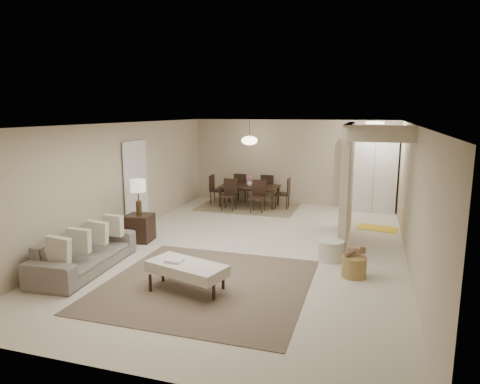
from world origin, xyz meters
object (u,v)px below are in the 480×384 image
(side_table, at_px, (140,228))
(round_pouf, at_px, (331,251))
(ottoman_bench, at_px, (187,269))
(dining_table, at_px, (249,196))
(pantry_cabinet, at_px, (374,174))
(sofa, at_px, (85,252))
(wicker_basket, at_px, (354,267))

(side_table, xyz_separation_m, round_pouf, (4.03, -0.03, -0.10))
(ottoman_bench, distance_m, dining_table, 6.09)
(side_table, height_order, dining_table, dining_table)
(pantry_cabinet, relative_size, sofa, 0.95)
(pantry_cabinet, xyz_separation_m, wicker_basket, (-0.27, -5.14, -0.88))
(round_pouf, xyz_separation_m, wicker_basket, (0.45, -0.71, -0.01))
(pantry_cabinet, relative_size, ottoman_bench, 1.54)
(pantry_cabinet, xyz_separation_m, sofa, (-4.80, -6.19, -0.73))
(wicker_basket, relative_size, dining_table, 0.24)
(sofa, height_order, side_table, sofa)
(ottoman_bench, height_order, wicker_basket, ottoman_bench)
(side_table, height_order, round_pouf, side_table)
(sofa, xyz_separation_m, round_pouf, (4.08, 1.76, -0.13))
(ottoman_bench, height_order, round_pouf, ottoman_bench)
(wicker_basket, bearing_deg, round_pouf, 122.33)
(pantry_cabinet, relative_size, dining_table, 1.22)
(ottoman_bench, relative_size, wicker_basket, 3.31)
(pantry_cabinet, bearing_deg, dining_table, -172.54)
(sofa, distance_m, wicker_basket, 4.65)
(sofa, relative_size, dining_table, 1.28)
(round_pouf, height_order, wicker_basket, round_pouf)
(pantry_cabinet, bearing_deg, sofa, -127.78)
(side_table, xyz_separation_m, wicker_basket, (4.48, -0.74, -0.11))
(ottoman_bench, height_order, side_table, side_table)
(pantry_cabinet, relative_size, wicker_basket, 5.11)
(round_pouf, bearing_deg, dining_table, 124.33)
(pantry_cabinet, height_order, round_pouf, pantry_cabinet)
(wicker_basket, xyz_separation_m, dining_table, (-3.17, 4.69, 0.13))
(pantry_cabinet, bearing_deg, side_table, -137.16)
(ottoman_bench, bearing_deg, round_pouf, 62.06)
(ottoman_bench, height_order, dining_table, dining_table)
(round_pouf, bearing_deg, ottoman_bench, -134.16)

